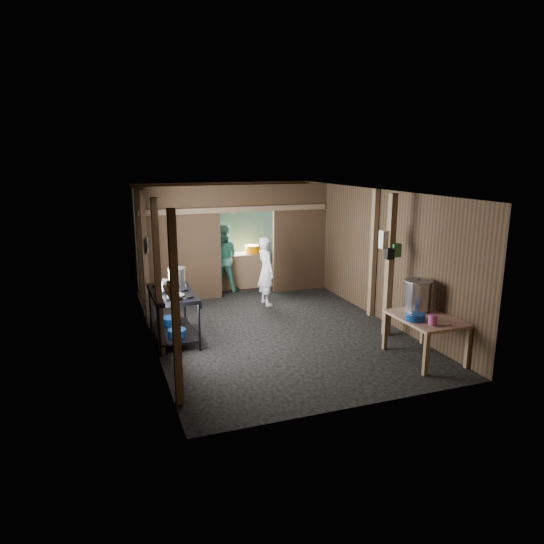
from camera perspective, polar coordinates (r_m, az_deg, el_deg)
name	(u,v)px	position (r m, az deg, el deg)	size (l,w,h in m)	color
floor	(269,324)	(9.71, -0.40, -6.08)	(4.50, 7.00, 0.00)	black
ceiling	(268,191)	(9.19, -0.43, 9.42)	(4.50, 7.00, 0.00)	#2F2A26
wall_back	(223,234)	(12.67, -5.71, 4.48)	(4.50, 0.00, 2.60)	#48321D
wall_front	(361,313)	(6.28, 10.31, -4.69)	(4.50, 0.00, 2.60)	#48321D
wall_left	(148,268)	(8.89, -14.22, 0.41)	(0.00, 7.00, 2.60)	#48321D
wall_right	(371,252)	(10.32, 11.46, 2.29)	(0.00, 7.00, 2.60)	#48321D
partition_left	(180,245)	(11.15, -10.67, 3.12)	(1.85, 0.10, 2.60)	#4B331C
partition_right	(299,238)	(11.94, 3.21, 3.99)	(1.35, 0.10, 2.60)	#4B331C
partition_header	(247,198)	(11.37, -2.95, 8.61)	(1.30, 0.10, 0.60)	#4B331C
turquoise_panel	(224,236)	(12.62, -5.64, 4.22)	(4.40, 0.06, 2.50)	#67A4A2
back_counter	(241,270)	(12.39, -3.64, 0.20)	(1.20, 0.50, 0.85)	olive
wall_clock	(233,210)	(12.56, -4.54, 7.19)	(0.20, 0.20, 0.03)	silver
post_left_a	(176,310)	(6.40, -11.17, -4.39)	(0.10, 0.12, 2.60)	olive
post_left_b	(158,278)	(8.12, -13.14, -0.73)	(0.10, 0.12, 2.60)	olive
post_left_c	(145,256)	(10.07, -14.54, 1.86)	(0.10, 0.12, 2.60)	olive
post_right	(373,254)	(10.12, 11.70, 2.06)	(0.10, 0.12, 2.60)	olive
post_free	(390,266)	(9.03, 13.53, 0.65)	(0.12, 0.12, 2.60)	olive
cross_beam	(237,209)	(11.28, -4.09, 7.28)	(4.40, 0.12, 0.12)	olive
pan_lid_big	(147,245)	(9.22, -14.36, 3.07)	(0.34, 0.34, 0.03)	gray
pan_lid_small	(145,247)	(9.63, -14.57, 2.87)	(0.30, 0.30, 0.03)	black
wall_shelf	(172,293)	(6.85, -11.61, -2.36)	(0.14, 0.80, 0.03)	olive
jar_white	(174,293)	(6.60, -11.31, -2.37)	(0.07, 0.07, 0.10)	silver
jar_yellow	(171,288)	(6.83, -11.63, -1.84)	(0.08, 0.08, 0.10)	orange
jar_green	(169,284)	(7.05, -11.90, -1.40)	(0.06, 0.06, 0.10)	#31683B
bag_white	(386,239)	(8.98, 13.15, 3.72)	(0.22, 0.15, 0.32)	silver
bag_green	(396,250)	(8.97, 14.22, 2.47)	(0.16, 0.12, 0.24)	#31683B
bag_black	(390,254)	(8.88, 13.52, 2.08)	(0.14, 0.10, 0.20)	black
gas_range	(173,316)	(8.96, -11.42, -5.00)	(0.78, 1.52, 0.90)	black
prep_table	(425,338)	(8.39, 17.36, -7.31)	(0.87, 1.19, 0.70)	tan
stove_pot_large	(177,276)	(9.29, -11.01, -0.51)	(0.33, 0.33, 0.33)	#B5B5BE
stove_pot_med	(162,287)	(8.84, -12.72, -1.66)	(0.26, 0.26, 0.22)	#B5B5BE
stove_saucepan	(159,284)	(9.20, -13.00, -1.34)	(0.17, 0.17, 0.11)	#B5B5BE
frying_pan	(176,296)	(8.43, -11.14, -2.78)	(0.30, 0.52, 0.07)	gray
blue_tub_front	(177,333)	(8.71, -11.01, -6.98)	(0.32, 0.32, 0.13)	navy
blue_tub_back	(171,321)	(9.36, -11.69, -5.57)	(0.33, 0.33, 0.13)	navy
stock_pot	(418,296)	(8.54, 16.60, -2.67)	(0.46, 0.46, 0.54)	#B5B5BE
wash_basin	(415,317)	(8.05, 16.35, -5.04)	(0.30, 0.30, 0.11)	navy
pink_bucket	(433,320)	(7.91, 18.21, -5.32)	(0.13, 0.13, 0.16)	#B44083
knife	(443,326)	(7.93, 19.32, -5.93)	(0.30, 0.04, 0.01)	#B5B5BE
yellow_tub	(252,249)	(12.37, -2.31, 2.67)	(0.35, 0.35, 0.20)	orange
red_cup	(231,252)	(12.22, -4.76, 2.35)	(0.11, 0.11, 0.13)	#A21300
cook	(266,271)	(10.80, -0.68, 0.12)	(0.56, 0.36, 1.52)	white
worker_back	(222,258)	(11.93, -5.82, 1.62)	(0.80, 0.62, 1.65)	teal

